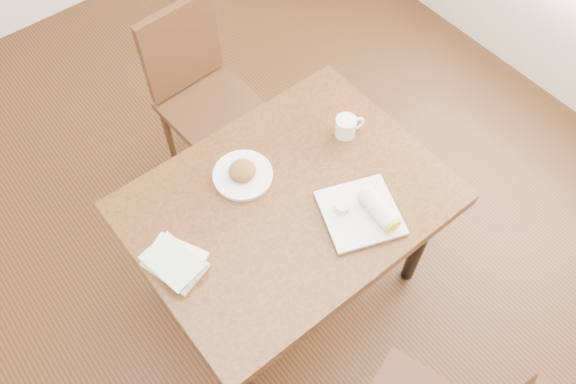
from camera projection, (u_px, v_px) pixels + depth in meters
ground at (288, 281)px, 2.73m from camera, size 4.00×5.00×0.01m
room_walls at (288, 6)px, 1.35m from camera, size 4.02×5.02×2.80m
table at (288, 211)px, 2.17m from camera, size 1.15×0.87×0.75m
chair_far at (200, 88)px, 2.67m from camera, size 0.44×0.44×0.95m
plate_scone at (243, 174)px, 2.13m from camera, size 0.23×0.23×0.07m
coffee_mug at (347, 126)px, 2.23m from camera, size 0.12×0.08×0.08m
plate_burrito at (366, 212)px, 2.03m from camera, size 0.35×0.35×0.09m
book_stack at (175, 262)px, 1.93m from camera, size 0.21×0.24×0.05m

